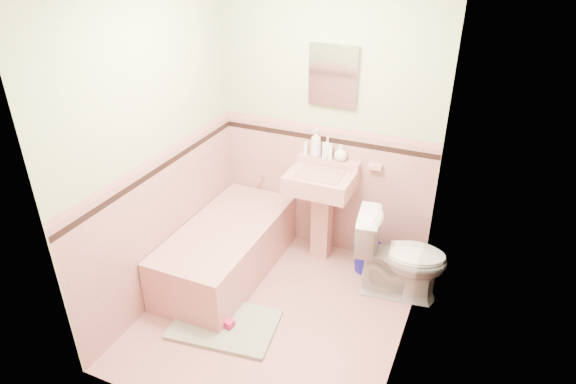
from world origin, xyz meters
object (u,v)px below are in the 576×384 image
at_px(sink, 320,217).
at_px(soap_bottle_mid, 327,148).
at_px(medicine_cabinet, 333,75).
at_px(toilet, 401,256).
at_px(soap_bottle_right, 341,153).
at_px(bucket, 367,258).
at_px(shoe, 225,322).
at_px(soap_bottle_left, 316,143).
at_px(bathtub, 227,251).

xyz_separation_m(sink, soap_bottle_mid, (-0.02, 0.18, 0.61)).
xyz_separation_m(medicine_cabinet, toilet, (0.79, -0.42, -1.32)).
distance_m(soap_bottle_right, toilet, 1.02).
bearing_deg(soap_bottle_mid, bucket, -20.57).
bearing_deg(bucket, medicine_cabinet, 155.68).
bearing_deg(shoe, soap_bottle_left, 89.94).
bearing_deg(bucket, bathtub, -155.23).
xyz_separation_m(toilet, bucket, (-0.33, 0.21, -0.25)).
bearing_deg(soap_bottle_mid, medicine_cabinet, 62.55).
distance_m(soap_bottle_mid, bucket, 1.06).
distance_m(soap_bottle_right, shoe, 1.73).
xyz_separation_m(soap_bottle_mid, shoe, (-0.32, -1.36, -1.00)).
height_order(medicine_cabinet, toilet, medicine_cabinet).
relative_size(medicine_cabinet, bucket, 1.97).
bearing_deg(soap_bottle_mid, sink, -85.05).
height_order(toilet, shoe, toilet).
bearing_deg(bathtub, toilet, 12.31).
relative_size(sink, toilet, 1.19).
height_order(soap_bottle_left, bucket, soap_bottle_left).
bearing_deg(shoe, bathtub, 126.75).
relative_size(sink, medicine_cabinet, 1.77).
bearing_deg(shoe, sink, 82.89).
bearing_deg(soap_bottle_left, shoe, -99.06).
height_order(bathtub, soap_bottle_mid, soap_bottle_mid).
bearing_deg(bathtub, medicine_cabinet, 47.42).
xyz_separation_m(soap_bottle_left, soap_bottle_right, (0.23, 0.00, -0.05)).
bearing_deg(toilet, soap_bottle_mid, 56.11).
relative_size(sink, shoe, 6.04).
distance_m(soap_bottle_left, toilet, 1.22).
xyz_separation_m(sink, shoe, (-0.34, -1.18, -0.39)).
distance_m(medicine_cabinet, bucket, 1.65).
relative_size(soap_bottle_mid, shoe, 1.32).
distance_m(soap_bottle_left, soap_bottle_mid, 0.11).
distance_m(sink, medicine_cabinet, 1.27).
bearing_deg(sink, soap_bottle_right, 58.34).
relative_size(bathtub, shoe, 10.07).
relative_size(soap_bottle_right, bucket, 0.58).
bearing_deg(soap_bottle_right, soap_bottle_left, 180.00).
bearing_deg(bathtub, soap_bottle_mid, 46.90).
height_order(medicine_cabinet, soap_bottle_mid, medicine_cabinet).
xyz_separation_m(bathtub, shoe, (0.34, -0.65, -0.16)).
xyz_separation_m(medicine_cabinet, soap_bottle_left, (-0.12, -0.03, -0.61)).
distance_m(medicine_cabinet, soap_bottle_left, 0.63).
relative_size(sink, soap_bottle_left, 3.56).
height_order(bathtub, medicine_cabinet, medicine_cabinet).
xyz_separation_m(bathtub, soap_bottle_left, (0.56, 0.71, 0.86)).
distance_m(sink, bucket, 0.57).
height_order(soap_bottle_left, shoe, soap_bottle_left).
xyz_separation_m(soap_bottle_right, toilet, (0.68, -0.39, -0.66)).
bearing_deg(bucket, soap_bottle_right, 153.04).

